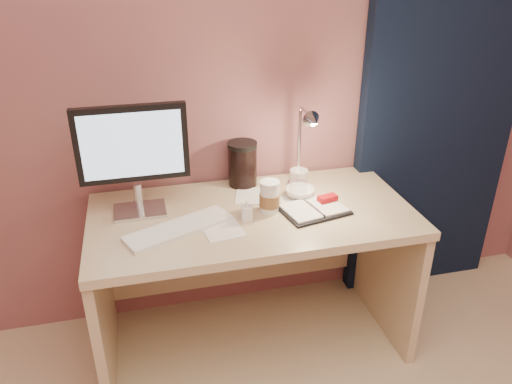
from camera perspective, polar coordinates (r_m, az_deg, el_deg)
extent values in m
plane|color=#945B56|center=(2.32, -2.61, 13.44)|extent=(3.50, 0.00, 3.50)
cube|color=black|center=(2.71, 20.48, 10.43)|extent=(0.85, 0.08, 2.20)
cube|color=#C6B18C|center=(2.18, -0.40, -2.74)|extent=(1.40, 0.70, 0.04)
cube|color=#C6B18C|center=(2.35, -17.13, -12.35)|extent=(0.04, 0.66, 0.69)
cube|color=#C6B18C|center=(2.59, 14.57, -7.97)|extent=(0.04, 0.66, 0.69)
cube|color=#C6B18C|center=(2.61, -2.06, -5.24)|extent=(1.32, 0.03, 0.55)
cube|color=silver|center=(2.22, -13.12, -2.09)|extent=(0.22, 0.16, 0.02)
cylinder|color=silver|center=(2.19, -13.29, -0.54)|extent=(0.04, 0.04, 0.12)
cube|color=black|center=(2.09, -13.99, 5.46)|extent=(0.45, 0.04, 0.32)
cube|color=#A9C7E5|center=(2.06, -13.97, 5.17)|extent=(0.40, 0.01, 0.27)
cube|color=white|center=(2.05, -8.79, -4.12)|extent=(0.46, 0.30, 0.02)
cube|color=black|center=(2.19, 6.60, -2.04)|extent=(0.31, 0.26, 0.01)
cube|color=white|center=(2.15, 5.09, -2.20)|extent=(0.16, 0.20, 0.01)
cube|color=white|center=(2.22, 8.09, -1.46)|extent=(0.16, 0.20, 0.01)
cube|color=#A90E0F|center=(2.24, 8.17, -0.71)|extent=(0.09, 0.06, 0.02)
cube|color=white|center=(2.03, -3.78, -4.38)|extent=(0.17, 0.17, 0.00)
cube|color=white|center=(2.30, -0.22, -0.43)|extent=(0.21, 0.21, 0.00)
cube|color=white|center=(2.28, 4.76, -0.81)|extent=(0.21, 0.21, 0.00)
cylinder|color=white|center=(2.14, 1.54, -0.67)|extent=(0.08, 0.08, 0.13)
cylinder|color=brown|center=(2.15, 1.54, -0.91)|extent=(0.09, 0.09, 0.06)
cylinder|color=white|center=(2.11, 1.56, 1.06)|extent=(0.09, 0.09, 0.01)
cylinder|color=white|center=(2.26, 4.86, 0.86)|extent=(0.08, 0.08, 0.14)
imported|color=white|center=(2.29, 5.05, -0.07)|extent=(0.18, 0.18, 0.04)
imported|color=white|center=(2.08, -1.06, -2.06)|extent=(0.05, 0.05, 0.10)
cylinder|color=black|center=(2.38, -1.54, 2.99)|extent=(0.14, 0.14, 0.19)
cylinder|color=silver|center=(2.41, 4.76, 0.96)|extent=(0.10, 0.10, 0.02)
cylinder|color=silver|center=(2.34, 4.94, 5.19)|extent=(0.02, 0.02, 0.37)
cone|color=silver|center=(2.12, 6.54, 7.99)|extent=(0.08, 0.07, 0.08)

